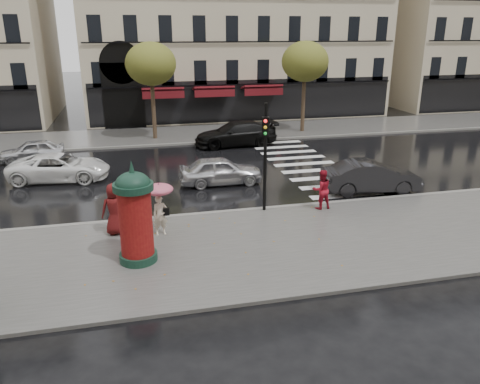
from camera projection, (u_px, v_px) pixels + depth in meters
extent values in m
plane|color=black|center=(243.00, 244.00, 16.95)|extent=(160.00, 160.00, 0.00)
cube|color=#474744|center=(246.00, 248.00, 16.47)|extent=(90.00, 7.00, 0.12)
cube|color=#474744|center=(182.00, 135.00, 34.40)|extent=(90.00, 6.00, 0.12)
cube|color=slate|center=(226.00, 212.00, 19.69)|extent=(90.00, 0.25, 0.14)
cube|color=slate|center=(187.00, 144.00, 31.64)|extent=(90.00, 0.25, 0.14)
cube|color=silver|center=(304.00, 164.00, 27.08)|extent=(3.60, 11.75, 0.01)
cylinder|color=#38281C|center=(153.00, 103.00, 32.22)|extent=(0.28, 0.28, 5.20)
ellipsoid|color=#47601E|center=(151.00, 64.00, 31.37)|extent=(3.40, 3.40, 2.89)
cylinder|color=#38281C|center=(303.00, 98.00, 34.61)|extent=(0.28, 0.28, 5.20)
ellipsoid|color=#47601E|center=(305.00, 61.00, 33.76)|extent=(3.40, 3.40, 2.89)
imported|color=beige|center=(160.00, 215.00, 17.19)|extent=(0.61, 0.45, 1.51)
cylinder|color=black|center=(159.00, 203.00, 17.02)|extent=(0.02, 0.02, 0.96)
ellipsoid|color=#D0277F|center=(159.00, 189.00, 16.86)|extent=(1.05, 1.05, 0.37)
cone|color=black|center=(158.00, 184.00, 16.79)|extent=(0.04, 0.04, 0.08)
cube|color=black|center=(166.00, 212.00, 17.13)|extent=(0.22, 0.10, 0.28)
imported|color=#A51425|center=(321.00, 189.00, 19.71)|extent=(0.86, 0.69, 1.70)
imported|color=#541011|center=(115.00, 209.00, 17.20)|extent=(1.04, 0.76, 1.95)
cylinder|color=#133226|center=(139.00, 256.00, 15.43)|extent=(1.24, 1.24, 0.27)
cylinder|color=maroon|center=(136.00, 222.00, 15.02)|extent=(1.06, 1.06, 2.21)
cylinder|color=#133226|center=(133.00, 187.00, 14.63)|extent=(1.27, 1.27, 0.22)
ellipsoid|color=#133226|center=(133.00, 184.00, 14.60)|extent=(1.10, 1.10, 0.77)
cone|color=#133226|center=(131.00, 166.00, 14.41)|extent=(0.18, 0.18, 0.40)
cylinder|color=black|center=(265.00, 158.00, 19.10)|extent=(0.13, 0.13, 4.50)
cube|color=black|center=(265.00, 127.00, 18.43)|extent=(0.33, 0.28, 0.79)
imported|color=silver|center=(220.00, 171.00, 23.32)|extent=(4.13, 1.69, 1.40)
imported|color=black|center=(371.00, 177.00, 22.15)|extent=(4.73, 2.10, 1.51)
imported|color=white|center=(60.00, 167.00, 23.91)|extent=(5.22, 2.91, 1.38)
imported|color=black|center=(236.00, 134.00, 31.17)|extent=(5.62, 2.59, 1.59)
imported|color=silver|center=(32.00, 151.00, 27.46)|extent=(3.85, 1.97, 1.25)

